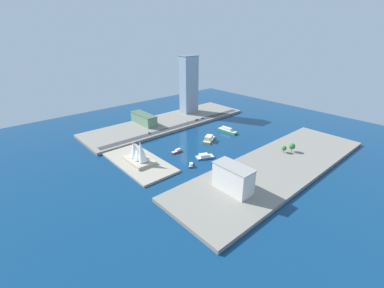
# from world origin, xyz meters

# --- Properties ---
(ground_plane) EXTENTS (440.00, 440.00, 0.00)m
(ground_plane) POSITION_xyz_m (0.00, 0.00, 0.00)
(ground_plane) COLOR navy
(quay_west) EXTENTS (70.00, 240.00, 3.28)m
(quay_west) POSITION_xyz_m (-87.76, 0.00, 1.64)
(quay_west) COLOR gray
(quay_west) RESTS_ON ground_plane
(quay_east) EXTENTS (70.00, 240.00, 3.28)m
(quay_east) POSITION_xyz_m (87.76, 0.00, 1.64)
(quay_east) COLOR gray
(quay_east) RESTS_ON ground_plane
(peninsula_point) EXTENTS (83.03, 39.96, 2.00)m
(peninsula_point) POSITION_xyz_m (9.25, 94.73, 1.00)
(peninsula_point) COLOR #A89E89
(peninsula_point) RESTS_ON ground_plane
(road_strip) EXTENTS (9.11, 228.00, 0.15)m
(road_strip) POSITION_xyz_m (61.19, 0.00, 3.35)
(road_strip) COLOR #38383D
(road_strip) RESTS_ON quay_east
(tugboat_red) EXTENTS (4.24, 13.66, 3.58)m
(tugboat_red) POSITION_xyz_m (3.84, 50.81, 1.36)
(tugboat_red) COLOR red
(tugboat_red) RESTS_ON ground_plane
(ferry_yellow_fast) EXTENTS (18.73, 24.11, 6.84)m
(ferry_yellow_fast) POSITION_xyz_m (3.44, 1.88, 2.68)
(ferry_yellow_fast) COLOR yellow
(ferry_yellow_fast) RESTS_ON ground_plane
(catamaran_blue) EXTENTS (15.42, 20.54, 4.38)m
(catamaran_blue) POSITION_xyz_m (-25.71, 37.29, 1.62)
(catamaran_blue) COLOR blue
(catamaran_blue) RESTS_ON ground_plane
(ferry_green_doubledeck) EXTENTS (29.91, 8.96, 6.30)m
(ferry_green_doubledeck) POSITION_xyz_m (8.17, -36.74, 2.31)
(ferry_green_doubledeck) COLOR #2D8C4C
(ferry_green_doubledeck) RESTS_ON ground_plane
(patrol_launch_navy) EXTENTS (9.45, 9.19, 3.82)m
(patrol_launch_navy) POSITION_xyz_m (-29.93, 59.81, 1.36)
(patrol_launch_navy) COLOR #1E284C
(patrol_launch_navy) RESTS_ON ground_plane
(hotel_broad_white) EXTENTS (32.88, 15.78, 22.01)m
(hotel_broad_white) POSITION_xyz_m (-86.53, 64.91, 14.32)
(hotel_broad_white) COLOR silver
(hotel_broad_white) RESTS_ON quay_west
(tower_tall_glass) EXTENTS (16.80, 26.04, 85.22)m
(tower_tall_glass) POSITION_xyz_m (102.30, -51.79, 45.92)
(tower_tall_glass) COLOR #8C9EB2
(tower_tall_glass) RESTS_ON quay_east
(terminal_long_green) EXTENTS (46.61, 15.45, 13.81)m
(terminal_long_green) POSITION_xyz_m (101.41, 31.56, 10.22)
(terminal_long_green) COLOR slate
(terminal_long_green) RESTS_ON quay_east
(taxi_yellow_cab) EXTENTS (1.94, 4.94, 1.69)m
(taxi_yellow_cab) POSITION_xyz_m (64.18, -63.01, 4.25)
(taxi_yellow_cab) COLOR black
(taxi_yellow_cab) RESTS_ON road_strip
(suv_black) EXTENTS (2.08, 4.74, 1.40)m
(suv_black) POSITION_xyz_m (63.21, -32.90, 4.13)
(suv_black) COLOR black
(suv_black) RESTS_ON road_strip
(hatchback_blue) EXTENTS (1.94, 4.63, 1.57)m
(hatchback_blue) POSITION_xyz_m (63.16, -43.59, 4.20)
(hatchback_blue) COLOR black
(hatchback_blue) RESTS_ON road_strip
(van_white) EXTENTS (1.97, 4.63, 1.51)m
(van_white) POSITION_xyz_m (64.18, 47.69, 4.17)
(van_white) COLOR black
(van_white) RESTS_ON road_strip
(traffic_light_waterfront) EXTENTS (0.36, 0.36, 6.50)m
(traffic_light_waterfront) POSITION_xyz_m (55.15, -8.35, 7.62)
(traffic_light_waterfront) COLOR black
(traffic_light_waterfront) RESTS_ON quay_east
(opera_landmark) EXTENTS (33.47, 20.47, 24.53)m
(opera_landmark) POSITION_xyz_m (9.71, 94.73, 10.17)
(opera_landmark) COLOR #BCAD93
(opera_landmark) RESTS_ON peninsula_point
(park_tree_cluster) EXTENTS (10.27, 14.00, 9.37)m
(park_tree_cluster) POSITION_xyz_m (-79.47, -35.22, 8.97)
(park_tree_cluster) COLOR brown
(park_tree_cluster) RESTS_ON quay_west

